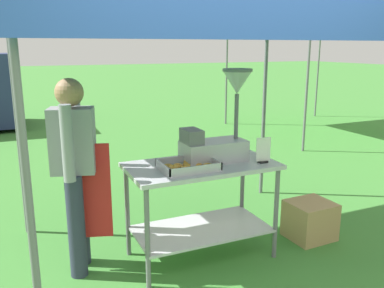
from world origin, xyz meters
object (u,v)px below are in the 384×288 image
object	(u,v)px
donut_tray	(189,166)
menu_sign	(263,152)
donut_cart	(201,189)
donut_fryer	(219,129)
stall_canopy	(197,16)
supply_crate	(310,220)
vendor	(75,167)
neighbour_tent	(319,18)

from	to	relation	value
donut_tray	menu_sign	distance (m)	0.67
donut_cart	donut_fryer	world-z (taller)	donut_fryer
donut_tray	donut_fryer	size ratio (longest dim) A/B	0.57
stall_canopy	supply_crate	world-z (taller)	stall_canopy
donut_cart	vendor	xyz separation A→B (m)	(-1.02, 0.22, 0.27)
donut_cart	menu_sign	distance (m)	0.62
supply_crate	menu_sign	bearing A→B (deg)	-173.29
stall_canopy	neighbour_tent	bearing A→B (deg)	40.40
donut_tray	menu_sign	world-z (taller)	menu_sign
donut_cart	donut_fryer	distance (m)	0.54
stall_canopy	vendor	size ratio (longest dim) A/B	1.87
donut_tray	donut_fryer	world-z (taller)	donut_fryer
donut_tray	stall_canopy	bearing A→B (deg)	50.58
donut_tray	menu_sign	size ratio (longest dim) A/B	2.05
donut_cart	menu_sign	size ratio (longest dim) A/B	5.75
donut_cart	menu_sign	bearing A→B (deg)	-20.26
stall_canopy	supply_crate	xyz separation A→B (m)	(1.13, -0.21, -1.90)
donut_tray	vendor	size ratio (longest dim) A/B	0.28
stall_canopy	donut_fryer	distance (m)	0.96
donut_tray	supply_crate	distance (m)	1.47
stall_canopy	neighbour_tent	distance (m)	6.17
vendor	supply_crate	distance (m)	2.29
donut_tray	neighbour_tent	size ratio (longest dim) A/B	0.15
stall_canopy	vendor	distance (m)	1.56
donut_fryer	supply_crate	world-z (taller)	donut_fryer
menu_sign	stall_canopy	bearing A→B (deg)	150.51
stall_canopy	supply_crate	distance (m)	2.22
donut_cart	neighbour_tent	world-z (taller)	neighbour_tent
menu_sign	neighbour_tent	world-z (taller)	neighbour_tent
stall_canopy	donut_cart	world-z (taller)	stall_canopy
donut_tray	supply_crate	xyz separation A→B (m)	(1.29, -0.02, -0.70)
vendor	neighbour_tent	distance (m)	7.07
neighbour_tent	menu_sign	bearing A→B (deg)	-134.44
donut_fryer	vendor	xyz separation A→B (m)	(-1.20, 0.17, -0.24)
supply_crate	neighbour_tent	bearing A→B (deg)	49.71
stall_canopy	vendor	xyz separation A→B (m)	(-1.02, 0.12, -1.18)
donut_fryer	neighbour_tent	distance (m)	6.19
donut_fryer	vendor	distance (m)	1.24
vendor	neighbour_tent	size ratio (longest dim) A/B	0.52
donut_fryer	menu_sign	world-z (taller)	donut_fryer
donut_fryer	menu_sign	distance (m)	0.43
donut_fryer	stall_canopy	bearing A→B (deg)	163.51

